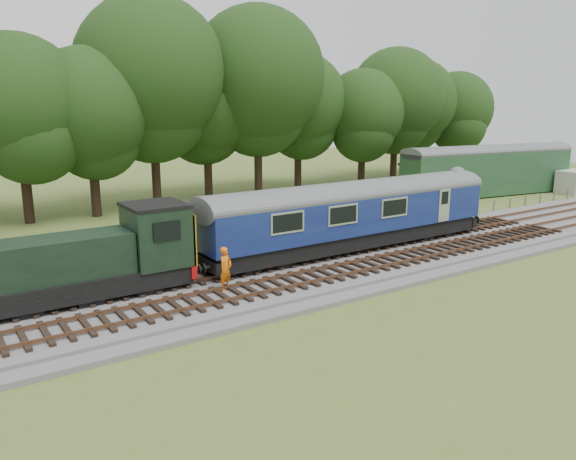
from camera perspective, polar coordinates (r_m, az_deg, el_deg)
ground at (r=28.52m, az=3.21°, el=-4.20°), size 120.00×120.00×0.00m
ballast at (r=28.47m, az=3.21°, el=-3.86°), size 70.00×7.00×0.35m
track_north at (r=29.49m, az=1.58°, el=-2.76°), size 67.20×2.40×0.21m
track_south at (r=27.20m, az=5.25°, el=-4.18°), size 67.20×2.40×0.21m
fence at (r=32.08m, az=-1.63°, el=-2.22°), size 64.00×0.12×1.00m
tree_line at (r=47.47m, az=-12.96°, el=2.46°), size 70.00×8.00×18.00m
dmu_railcar at (r=30.93m, az=6.54°, el=2.08°), size 18.05×2.86×3.88m
shunter_loco at (r=24.69m, az=-19.06°, el=-2.88°), size 8.91×2.60×3.38m
worker at (r=24.53m, az=-6.36°, el=-3.93°), size 0.84×0.74×1.94m
parked_coach at (r=54.06m, az=19.67°, el=5.98°), size 17.69×5.67×4.46m
shed at (r=52.09m, az=13.51°, el=4.96°), size 4.52×4.52×2.84m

